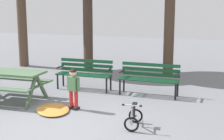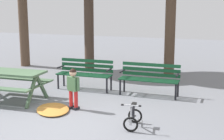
{
  "view_description": "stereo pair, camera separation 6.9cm",
  "coord_description": "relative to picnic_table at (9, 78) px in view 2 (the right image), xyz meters",
  "views": [
    {
      "loc": [
        3.19,
        -5.68,
        2.45
      ],
      "look_at": [
        0.49,
        1.9,
        0.85
      ],
      "focal_mm": 54.26,
      "sensor_mm": 36.0,
      "label": 1
    },
    {
      "loc": [
        3.25,
        -5.66,
        2.45
      ],
      "look_at": [
        0.49,
        1.9,
        0.85
      ],
      "focal_mm": 54.26,
      "sensor_mm": 36.0,
      "label": 2
    }
  ],
  "objects": [
    {
      "name": "park_bench_left",
      "position": [
        3.22,
        1.73,
        -0.08
      ],
      "size": [
        1.6,
        0.46,
        0.85
      ],
      "color": "#144728",
      "rests_on": "ground"
    },
    {
      "name": "child_standing",
      "position": [
        1.85,
        -0.1,
        -0.03
      ],
      "size": [
        0.36,
        0.22,
        0.97
      ],
      "color": "red",
      "rests_on": "ground"
    },
    {
      "name": "leaf_pile",
      "position": [
        1.46,
        -0.38,
        -0.56
      ],
      "size": [
        1.2,
        1.29,
        0.07
      ],
      "primitive_type": "ellipsoid",
      "rotation": [
        0.0,
        0.0,
        2.15
      ],
      "color": "#C68438",
      "rests_on": "ground"
    },
    {
      "name": "park_bench_far_left",
      "position": [
        1.32,
        1.74,
        -0.08
      ],
      "size": [
        1.61,
        0.48,
        0.85
      ],
      "color": "#144728",
      "rests_on": "ground"
    },
    {
      "name": "picnic_table",
      "position": [
        0.0,
        0.0,
        0.0
      ],
      "size": [
        1.85,
        1.41,
        0.79
      ],
      "color": "#4C6B4C",
      "rests_on": "ground"
    },
    {
      "name": "ground",
      "position": [
        2.06,
        -1.29,
        -0.59
      ],
      "size": [
        36.0,
        36.0,
        0.0
      ],
      "primitive_type": "plane",
      "color": "slate"
    },
    {
      "name": "kids_bicycle",
      "position": [
        3.5,
        -0.75,
        -0.39
      ],
      "size": [
        0.42,
        0.59,
        0.54
      ],
      "color": "black",
      "rests_on": "ground"
    }
  ]
}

